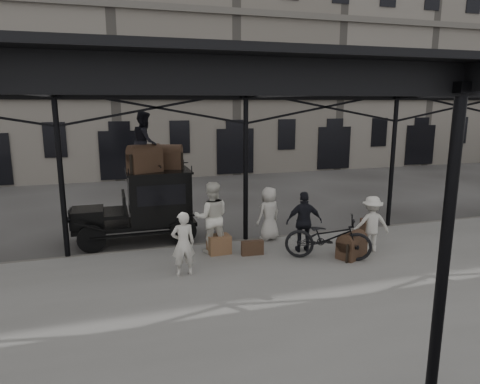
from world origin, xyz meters
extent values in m
plane|color=#383533|center=(0.00, 0.00, 0.00)|extent=(120.00, 120.00, 0.00)
cube|color=slate|center=(0.00, -2.00, 0.07)|extent=(28.00, 8.00, 0.15)
cylinder|color=black|center=(0.00, 2.00, 2.15)|extent=(0.14, 0.14, 4.30)
cylinder|color=black|center=(0.00, -5.80, 2.15)|extent=(0.14, 0.14, 4.30)
cube|color=black|center=(0.00, 2.00, 4.48)|extent=(22.00, 0.10, 0.45)
cube|color=black|center=(0.00, -5.80, 4.48)|extent=(22.00, 0.10, 0.45)
cube|color=black|center=(0.00, -1.70, 4.65)|extent=(22.50, 9.00, 0.08)
cube|color=silver|center=(0.00, -1.70, 4.72)|extent=(18.00, 7.00, 0.04)
cube|color=slate|center=(0.00, 18.00, 7.00)|extent=(64.00, 8.00, 14.00)
cylinder|color=black|center=(-4.39, 2.52, 0.40)|extent=(0.80, 0.10, 0.80)
cylinder|color=black|center=(-4.39, 3.96, 0.40)|extent=(0.80, 0.10, 0.80)
cylinder|color=black|center=(-1.79, 2.52, 0.40)|extent=(0.80, 0.10, 0.80)
cylinder|color=black|center=(-1.79, 3.96, 0.40)|extent=(0.80, 0.10, 0.80)
cube|color=black|center=(-3.14, 3.24, 0.55)|extent=(3.60, 1.25, 0.12)
cube|color=black|center=(-4.49, 3.24, 0.85)|extent=(0.90, 1.00, 0.55)
cube|color=black|center=(-4.96, 3.24, 0.85)|extent=(0.06, 0.70, 0.55)
cube|color=black|center=(-3.69, 3.24, 0.95)|extent=(0.70, 1.30, 0.10)
cube|color=black|center=(-2.39, 3.24, 1.35)|extent=(1.80, 1.45, 1.55)
cube|color=black|center=(-2.39, 2.51, 1.55)|extent=(1.40, 0.02, 0.60)
cube|color=black|center=(-2.39, 3.24, 2.15)|extent=(1.90, 1.55, 0.06)
imported|color=beige|center=(-2.23, -0.14, 0.92)|extent=(0.58, 0.39, 1.55)
imported|color=silver|center=(-1.21, 1.24, 1.13)|extent=(1.05, 0.88, 1.96)
imported|color=beige|center=(0.66, 1.78, 0.95)|extent=(0.91, 0.76, 1.60)
imported|color=black|center=(1.21, 0.52, 0.99)|extent=(1.05, 0.62, 1.68)
imported|color=beige|center=(2.99, 0.02, 0.92)|extent=(1.11, 0.80, 1.55)
imported|color=black|center=(1.55, -0.21, 0.74)|extent=(2.35, 1.69, 1.18)
imported|color=black|center=(-2.74, 3.14, 3.06)|extent=(0.78, 0.94, 1.75)
cube|color=brown|center=(-1.06, 1.06, 0.40)|extent=(0.63, 0.49, 0.50)
cube|color=#422B1F|center=(3.69, 1.37, 0.38)|extent=(0.33, 0.62, 0.45)
cube|color=#422B1F|center=(-0.24, 0.65, 0.35)|extent=(0.61, 0.19, 0.40)
camera|label=1|loc=(-3.76, -9.71, 4.20)|focal=32.00mm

